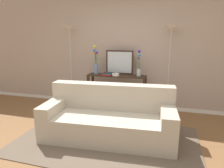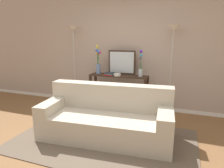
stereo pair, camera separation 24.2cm
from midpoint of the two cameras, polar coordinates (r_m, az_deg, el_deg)
The scene contains 13 objects.
ground_plane at distance 3.19m, azimuth -7.84°, elevation -18.78°, with size 16.00×16.00×0.02m, color brown.
back_wall at distance 4.83m, azimuth 2.49°, elevation 9.79°, with size 12.00×0.15×2.80m.
area_rug at distance 3.44m, azimuth -3.68°, elevation -15.83°, with size 2.95×1.81×0.01m.
couch at distance 3.45m, azimuth -2.92°, elevation -10.11°, with size 2.23×1.06×0.88m.
console_table at distance 4.60m, azimuth -0.19°, elevation -0.67°, with size 1.34×0.34×0.84m.
floor_lamp_left at distance 4.98m, azimuth -13.27°, elevation 11.07°, with size 0.28×0.28×1.94m.
floor_lamp_right at distance 4.35m, azimuth 14.79°, elevation 10.49°, with size 0.28×0.28×1.92m.
wall_mirror at distance 4.63m, azimuth 0.66°, elevation 6.22°, with size 0.64×0.02×0.55m.
vase_tall_flowers at distance 4.68m, azimuth -6.14°, elevation 6.25°, with size 0.13×0.13×0.67m.
vase_short_flowers at distance 4.40m, azimuth 6.13°, elevation 4.75°, with size 0.09×0.12×0.58m.
fruit_bowl at distance 4.45m, azimuth -0.53°, elevation 2.73°, with size 0.17×0.17×0.06m.
book_stack at distance 4.50m, azimuth -2.84°, elevation 2.87°, with size 0.22×0.16×0.07m.
book_row_under_console at distance 4.85m, azimuth -3.99°, elevation -6.35°, with size 0.43×0.18×0.13m.
Camera 1 is at (1.03, -2.50, 1.67)m, focal length 31.97 mm.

